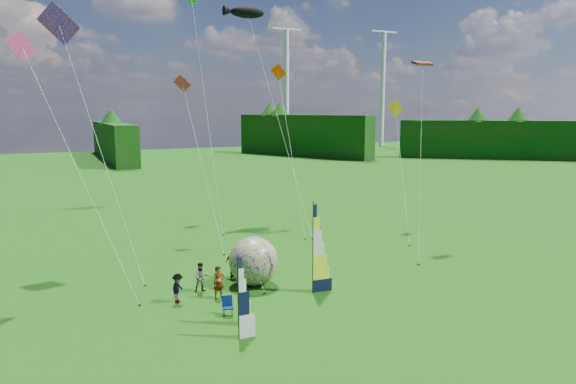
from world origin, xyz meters
name	(u,v)px	position (x,y,z in m)	size (l,w,h in m)	color
ground	(342,316)	(0.00, 0.00, 0.00)	(220.00, 220.00, 0.00)	#24590E
treeline_ring	(344,234)	(0.00, 0.00, 4.00)	(210.00, 210.00, 8.00)	#1F3E10
turbine_left	(383,90)	(70.00, 95.00, 15.00)	(8.00, 1.20, 30.00)	silver
turbine_right	(287,89)	(45.00, 102.00, 15.00)	(8.00, 1.20, 30.00)	silver
feather_banner_main	(313,249)	(0.16, 3.35, 2.42)	(1.31, 0.10, 4.85)	black
side_banner_left	(238,292)	(-4.92, 1.00, 1.61)	(0.91, 0.10, 3.22)	#ECF721
side_banner_far	(239,305)	(-5.37, -0.31, 1.57)	(0.94, 0.10, 3.15)	white
bol_inflatable	(253,261)	(-2.23, 5.93, 1.39)	(2.77, 2.77, 2.77)	#111397
spectator_a	(219,282)	(-4.64, 4.75, 0.87)	(0.63, 0.41, 1.73)	#66594C
spectator_b	(201,277)	(-5.18, 6.13, 0.81)	(0.79, 0.39, 1.63)	#66594C
spectator_c	(178,288)	(-6.73, 5.05, 0.77)	(0.99, 0.37, 1.53)	#66594C
spectator_d	(234,263)	(-2.83, 7.58, 0.89)	(1.04, 0.43, 1.78)	#66594C
camp_chair	(228,306)	(-4.97, 2.35, 0.47)	(0.54, 0.54, 0.94)	#031443
kite_whale	(277,106)	(5.28, 19.35, 10.07)	(4.16, 14.86, 20.14)	black
kite_rainbow_delta	(98,129)	(-9.45, 12.29, 8.64)	(7.61, 12.35, 17.28)	#EE3D60
kite_parafoil	(421,146)	(10.74, 7.65, 7.34)	(7.44, 8.71, 14.68)	#BE3E21
small_kite_red	(202,157)	(-2.26, 15.74, 6.43)	(3.07, 9.03, 12.86)	red
small_kite_orange	(291,143)	(5.77, 17.75, 7.11)	(3.79, 10.38, 14.23)	#F63C00
small_kite_yellow	(402,164)	(12.68, 12.11, 5.58)	(5.84, 9.12, 11.16)	#DFA60B
small_kite_pink	(79,161)	(-10.85, 8.17, 7.16)	(7.05, 8.01, 14.31)	#FF3B91
small_kite_green	(206,97)	(0.35, 23.37, 10.82)	(3.85, 14.02, 21.64)	#199B22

